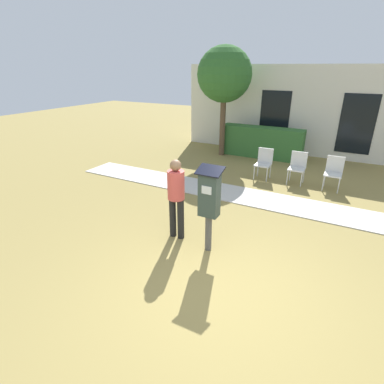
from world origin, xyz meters
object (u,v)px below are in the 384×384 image
object	(u,v)px
parking_meter	(209,199)
outdoor_chair_right	(334,170)
outdoor_chair_left	(264,161)
outdoor_chair_middle	(298,165)
person_standing	(176,193)

from	to	relation	value
parking_meter	outdoor_chair_right	distance (m)	4.64
outdoor_chair_left	outdoor_chair_middle	bearing A→B (deg)	0.04
outdoor_chair_left	outdoor_chair_middle	distance (m)	0.95
outdoor_chair_right	person_standing	bearing A→B (deg)	-145.33
outdoor_chair_right	parking_meter	bearing A→B (deg)	-136.67
person_standing	outdoor_chair_middle	xyz separation A→B (m)	(1.50, 4.19, -0.40)
outdoor_chair_left	outdoor_chair_middle	size ratio (longest dim) A/B	1.00
person_standing	outdoor_chair_right	distance (m)	4.85
parking_meter	outdoor_chair_middle	world-z (taller)	parking_meter
person_standing	parking_meter	bearing A→B (deg)	9.97
outdoor_chair_right	outdoor_chair_middle	bearing A→B (deg)	153.77
outdoor_chair_middle	outdoor_chair_left	bearing A→B (deg)	160.64
parking_meter	outdoor_chair_middle	distance (m)	4.40
person_standing	outdoor_chair_right	xyz separation A→B (m)	(2.44, 4.17, -0.40)
parking_meter	outdoor_chair_right	world-z (taller)	parking_meter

